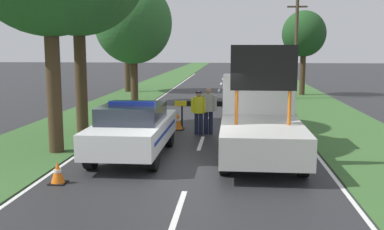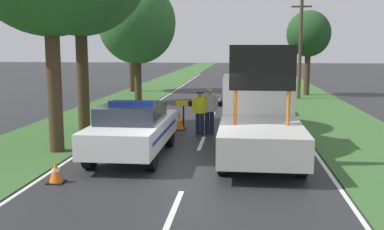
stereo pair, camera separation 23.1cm
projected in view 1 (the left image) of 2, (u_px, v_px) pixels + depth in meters
ground_plane at (194, 165)px, 12.19m from camera, size 160.00×160.00×0.00m
lane_markings at (214, 106)px, 24.44m from camera, size 7.17×58.66×0.01m
grass_verge_left at (143, 91)px, 32.37m from camera, size 3.65×120.00×0.03m
grass_verge_right at (296, 93)px, 31.39m from camera, size 3.65×120.00×0.03m
police_car at (134, 129)px, 12.99m from camera, size 1.90×4.78×1.64m
work_truck at (259, 119)px, 13.11m from camera, size 2.17×5.31×3.22m
road_barrier at (211, 106)px, 17.13m from camera, size 2.80×0.08×1.12m
police_officer at (199, 109)px, 16.29m from camera, size 0.57×0.36×1.59m
pedestrian_civilian at (208, 107)px, 16.35m from camera, size 0.61×0.39×1.71m
traffic_cone_near_police at (58, 173)px, 10.47m from camera, size 0.38×0.38×0.53m
traffic_cone_centre_front at (178, 121)px, 17.36m from camera, size 0.49×0.49×0.68m
queued_car_wagon_maroon at (250, 98)px, 21.51m from camera, size 1.77×4.50×1.48m
queued_car_suv_grey at (248, 85)px, 28.62m from camera, size 1.76×4.50×1.48m
roadside_tree_near_left at (304, 34)px, 29.20m from camera, size 2.84×2.84×5.52m
roadside_tree_mid_left at (126, 16)px, 31.20m from camera, size 4.24×4.24×7.57m
roadside_tree_mid_right at (133, 23)px, 24.72m from camera, size 4.28×4.28×6.73m
utility_pole at (296, 46)px, 27.22m from camera, size 1.20×0.20×6.18m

